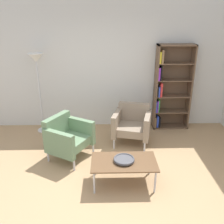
# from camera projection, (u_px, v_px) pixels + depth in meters

# --- Properties ---
(ground_plane) EXTENTS (8.32, 8.32, 0.00)m
(ground_plane) POSITION_uv_depth(u_px,v_px,m) (106.00, 191.00, 3.70)
(ground_plane) COLOR tan
(plaster_back_panel) EXTENTS (6.40, 0.12, 2.90)m
(plaster_back_panel) POSITION_uv_depth(u_px,v_px,m) (105.00, 64.00, 5.44)
(plaster_back_panel) COLOR silver
(plaster_back_panel) RESTS_ON ground_plane
(bookshelf_tall) EXTENTS (0.80, 0.30, 1.90)m
(bookshelf_tall) POSITION_uv_depth(u_px,v_px,m) (170.00, 88.00, 5.47)
(bookshelf_tall) COLOR brown
(bookshelf_tall) RESTS_ON ground_plane
(coffee_table_low) EXTENTS (1.00, 0.56, 0.40)m
(coffee_table_low) POSITION_uv_depth(u_px,v_px,m) (124.00, 163.00, 3.75)
(coffee_table_low) COLOR brown
(coffee_table_low) RESTS_ON ground_plane
(decorative_bowl) EXTENTS (0.32, 0.32, 0.05)m
(decorative_bowl) POSITION_uv_depth(u_px,v_px,m) (124.00, 159.00, 3.72)
(decorative_bowl) COLOR #4C4C51
(decorative_bowl) RESTS_ON coffee_table_low
(armchair_corner_red) EXTENTS (0.85, 0.81, 0.78)m
(armchair_corner_red) POSITION_uv_depth(u_px,v_px,m) (132.00, 124.00, 4.97)
(armchair_corner_red) COLOR gray
(armchair_corner_red) RESTS_ON ground_plane
(armchair_by_bookshelf) EXTENTS (0.91, 0.93, 0.78)m
(armchair_by_bookshelf) POSITION_uv_depth(u_px,v_px,m) (67.00, 137.00, 4.44)
(armchair_by_bookshelf) COLOR slate
(armchair_by_bookshelf) RESTS_ON ground_plane
(floor_lamp_torchiere) EXTENTS (0.32, 0.32, 1.74)m
(floor_lamp_torchiere) POSITION_uv_depth(u_px,v_px,m) (37.00, 68.00, 5.08)
(floor_lamp_torchiere) COLOR silver
(floor_lamp_torchiere) RESTS_ON ground_plane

